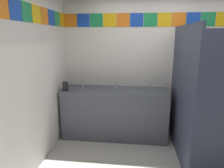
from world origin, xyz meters
TOP-DOWN VIEW (x-y plane):
  - wall_back at (0.00, 1.48)m, footprint 3.63×0.09m
  - wall_side at (-1.85, -0.00)m, footprint 0.09×2.88m
  - vanity_counter at (-0.83, 1.14)m, footprint 1.86×0.60m
  - faucet_left at (-1.45, 1.23)m, footprint 0.04×0.10m
  - faucet_center at (-0.83, 1.23)m, footprint 0.04×0.10m
  - faucet_right at (-0.22, 1.23)m, footprint 0.04×0.10m
  - soap_dispenser at (-1.68, 0.96)m, footprint 0.09×0.09m
  - stall_divider at (0.38, 0.44)m, footprint 0.92×1.49m
  - toilet at (0.80, 0.98)m, footprint 0.39×0.49m

SIDE VIEW (x-z plane):
  - toilet at x=0.80m, z-range -0.07..0.67m
  - vanity_counter at x=-0.83m, z-range 0.01..0.90m
  - faucet_left at x=-1.45m, z-range 0.87..1.01m
  - faucet_center at x=-0.83m, z-range 0.87..1.01m
  - faucet_right at x=-0.22m, z-range 0.87..1.01m
  - soap_dispenser at x=-1.68m, z-range 0.89..1.05m
  - stall_divider at x=0.38m, z-range 0.00..1.97m
  - wall_back at x=0.00m, z-range 0.01..2.54m
  - wall_side at x=-1.85m, z-range 0.01..2.54m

